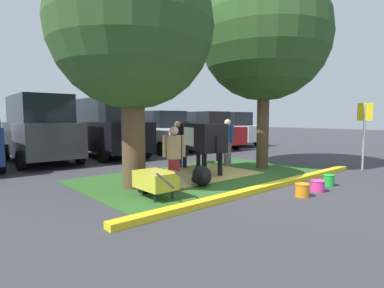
# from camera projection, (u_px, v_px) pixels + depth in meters

# --- Properties ---
(ground_plane) EXTENTS (80.00, 80.00, 0.00)m
(ground_plane) POSITION_uv_depth(u_px,v_px,m) (246.00, 185.00, 7.74)
(ground_plane) COLOR #38383D
(grass_island) EXTENTS (7.08, 4.07, 0.02)m
(grass_island) POSITION_uv_depth(u_px,v_px,m) (205.00, 176.00, 8.99)
(grass_island) COLOR #2D5B23
(grass_island) RESTS_ON ground
(curb_yellow) EXTENTS (8.28, 0.24, 0.12)m
(curb_yellow) POSITION_uv_depth(u_px,v_px,m) (268.00, 186.00, 7.34)
(curb_yellow) COLOR yellow
(curb_yellow) RESTS_ON ground
(hay_bedding) EXTENTS (3.25, 2.47, 0.04)m
(hay_bedding) POSITION_uv_depth(u_px,v_px,m) (199.00, 174.00, 9.20)
(hay_bedding) COLOR tan
(hay_bedding) RESTS_ON ground
(shade_tree_left) EXTENTS (3.84, 3.84, 5.74)m
(shade_tree_left) POSITION_uv_depth(u_px,v_px,m) (132.00, 28.00, 7.13)
(shade_tree_left) COLOR brown
(shade_tree_left) RESTS_ON ground
(shade_tree_right) EXTENTS (4.21, 4.21, 6.47)m
(shade_tree_right) POSITION_uv_depth(u_px,v_px,m) (265.00, 36.00, 9.95)
(shade_tree_right) COLOR #4C3823
(shade_tree_right) RESTS_ON ground
(cow_holstein) EXTENTS (1.54, 3.01, 1.57)m
(cow_holstein) POSITION_uv_depth(u_px,v_px,m) (200.00, 137.00, 9.55)
(cow_holstein) COLOR black
(cow_holstein) RESTS_ON ground
(calf_lying) EXTENTS (1.05, 1.23, 0.48)m
(calf_lying) POSITION_uv_depth(u_px,v_px,m) (202.00, 175.00, 7.84)
(calf_lying) COLOR black
(calf_lying) RESTS_ON ground
(person_handler) EXTENTS (0.43, 0.37, 1.51)m
(person_handler) POSITION_uv_depth(u_px,v_px,m) (174.00, 157.00, 7.03)
(person_handler) COLOR maroon
(person_handler) RESTS_ON ground
(person_visitor_near) EXTENTS (0.34, 0.53, 1.65)m
(person_visitor_near) POSITION_uv_depth(u_px,v_px,m) (228.00, 141.00, 10.63)
(person_visitor_near) COLOR slate
(person_visitor_near) RESTS_ON ground
(person_visitor_far) EXTENTS (0.53, 0.34, 1.58)m
(person_visitor_far) POSITION_uv_depth(u_px,v_px,m) (178.00, 143.00, 10.27)
(person_visitor_far) COLOR #23478C
(person_visitor_far) RESTS_ON ground
(wheelbarrow) EXTENTS (0.61, 1.60, 0.63)m
(wheelbarrow) POSITION_uv_depth(u_px,v_px,m) (155.00, 180.00, 6.47)
(wheelbarrow) COLOR gold
(wheelbarrow) RESTS_ON ground
(parking_sign) EXTENTS (0.15, 0.44, 2.17)m
(parking_sign) POSITION_uv_depth(u_px,v_px,m) (365.00, 123.00, 9.80)
(parking_sign) COLOR #99999E
(parking_sign) RESTS_ON ground
(bucket_orange) EXTENTS (0.32, 0.32, 0.29)m
(bucket_orange) POSITION_uv_depth(u_px,v_px,m) (302.00, 190.00, 6.63)
(bucket_orange) COLOR orange
(bucket_orange) RESTS_ON ground
(bucket_pink) EXTENTS (0.33, 0.33, 0.26)m
(bucket_pink) POSITION_uv_depth(u_px,v_px,m) (318.00, 186.00, 7.09)
(bucket_pink) COLOR #EA3893
(bucket_pink) RESTS_ON ground
(bucket_green) EXTENTS (0.28, 0.28, 0.28)m
(bucket_green) POSITION_uv_depth(u_px,v_px,m) (329.00, 180.00, 7.68)
(bucket_green) COLOR green
(bucket_green) RESTS_ON ground
(suv_dark_grey) EXTENTS (2.22, 4.65, 2.52)m
(suv_dark_grey) POSITION_uv_depth(u_px,v_px,m) (40.00, 129.00, 11.55)
(suv_dark_grey) COLOR #3D3D42
(suv_dark_grey) RESTS_ON ground
(suv_black) EXTENTS (2.22, 4.65, 2.52)m
(suv_black) POSITION_uv_depth(u_px,v_px,m) (109.00, 128.00, 13.26)
(suv_black) COLOR black
(suv_black) RESTS_ON ground
(sedan_silver) EXTENTS (2.12, 4.45, 2.02)m
(sedan_silver) POSITION_uv_depth(u_px,v_px,m) (161.00, 132.00, 15.30)
(sedan_silver) COLOR silver
(sedan_silver) RESTS_ON ground
(sedan_red) EXTENTS (2.12, 4.45, 2.02)m
(sedan_red) POSITION_uv_depth(u_px,v_px,m) (206.00, 131.00, 16.86)
(sedan_red) COLOR red
(sedan_red) RESTS_ON ground
(hatchback_white) EXTENTS (2.12, 4.45, 2.02)m
(hatchback_white) POSITION_uv_depth(u_px,v_px,m) (230.00, 129.00, 18.98)
(hatchback_white) COLOR silver
(hatchback_white) RESTS_ON ground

